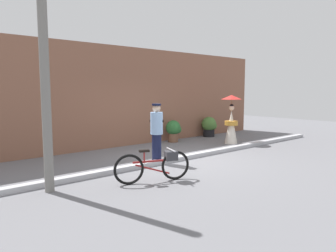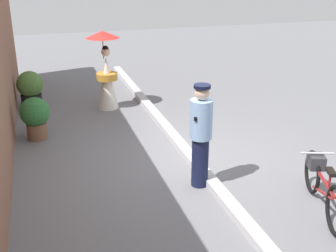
{
  "view_description": "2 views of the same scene",
  "coord_description": "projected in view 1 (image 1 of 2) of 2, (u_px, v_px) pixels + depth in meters",
  "views": [
    {
      "loc": [
        -6.0,
        -6.5,
        1.99
      ],
      "look_at": [
        -0.02,
        0.58,
        0.94
      ],
      "focal_mm": 33.51,
      "sensor_mm": 36.0,
      "label": 1
    },
    {
      "loc": [
        -6.28,
        2.39,
        3.31
      ],
      "look_at": [
        -0.29,
        0.54,
        0.86
      ],
      "focal_mm": 45.56,
      "sensor_mm": 36.0,
      "label": 2
    }
  ],
  "objects": [
    {
      "name": "ground_plane",
      "position": [
        181.0,
        160.0,
        9.0
      ],
      "size": [
        30.0,
        30.0,
        0.0
      ],
      "primitive_type": "plane",
      "color": "slate"
    },
    {
      "name": "building_wall",
      "position": [
        121.0,
        97.0,
        11.23
      ],
      "size": [
        14.0,
        0.4,
        3.52
      ],
      "primitive_type": "cube",
      "color": "brown",
      "rests_on": "ground_plane"
    },
    {
      "name": "sidewalk_curb",
      "position": [
        181.0,
        158.0,
        9.0
      ],
      "size": [
        14.0,
        0.2,
        0.12
      ],
      "primitive_type": "cube",
      "color": "#B2B2B7",
      "rests_on": "ground_plane"
    },
    {
      "name": "bicycle_near_officer",
      "position": [
        156.0,
        165.0,
        6.82
      ],
      "size": [
        1.64,
        0.68,
        0.73
      ],
      "color": "black",
      "rests_on": "ground_plane"
    },
    {
      "name": "person_officer",
      "position": [
        157.0,
        132.0,
        8.54
      ],
      "size": [
        0.34,
        0.34,
        1.63
      ],
      "color": "#141938",
      "rests_on": "ground_plane"
    },
    {
      "name": "person_with_parasol",
      "position": [
        231.0,
        120.0,
        11.75
      ],
      "size": [
        0.77,
        0.77,
        1.82
      ],
      "color": "silver",
      "rests_on": "ground_plane"
    },
    {
      "name": "potted_plant_by_door",
      "position": [
        209.0,
        126.0,
        13.55
      ],
      "size": [
        0.64,
        0.62,
        0.86
      ],
      "color": "black",
      "rests_on": "ground_plane"
    },
    {
      "name": "potted_plant_small",
      "position": [
        174.0,
        130.0,
        12.12
      ],
      "size": [
        0.59,
        0.58,
        0.84
      ],
      "color": "brown",
      "rests_on": "ground_plane"
    },
    {
      "name": "utility_pole",
      "position": [
        45.0,
        69.0,
        5.91
      ],
      "size": [
        0.18,
        0.18,
        4.8
      ],
      "primitive_type": "cylinder",
      "color": "slate",
      "rests_on": "ground_plane"
    }
  ]
}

